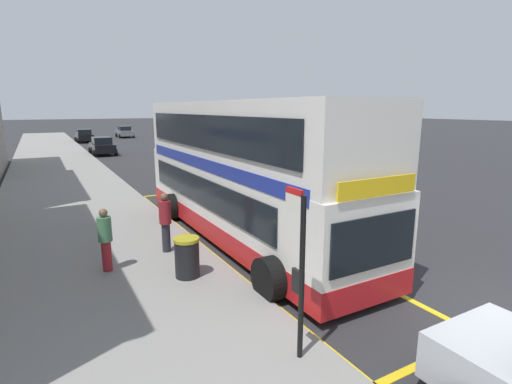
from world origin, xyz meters
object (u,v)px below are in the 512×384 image
(parked_car_grey_kerbside, at_px, (125,132))
(parked_car_black_behind, at_px, (84,136))
(bus_stop_sign, at_px, (299,262))
(pedestrian_waiting_near_sign, at_px, (105,238))
(pedestrian_further_back, at_px, (165,220))
(double_decker_bus, at_px, (241,176))
(litter_bin, at_px, (187,257))
(parked_car_black_far, at_px, (102,146))

(parked_car_grey_kerbside, relative_size, parked_car_black_behind, 1.00)
(bus_stop_sign, bearing_deg, pedestrian_waiting_near_sign, 113.18)
(parked_car_grey_kerbside, bearing_deg, pedestrian_further_back, 81.53)
(double_decker_bus, bearing_deg, litter_bin, -139.07)
(litter_bin, bearing_deg, bus_stop_sign, -81.70)
(bus_stop_sign, xyz_separation_m, parked_car_black_far, (1.63, 32.95, -0.99))
(parked_car_black_behind, bearing_deg, bus_stop_sign, -93.42)
(parked_car_grey_kerbside, relative_size, litter_bin, 4.24)
(pedestrian_further_back, bearing_deg, parked_car_black_behind, 87.06)
(parked_car_black_behind, bearing_deg, parked_car_grey_kerbside, 43.06)
(parked_car_grey_kerbside, xyz_separation_m, parked_car_black_behind, (-5.97, -5.86, 0.00))
(parked_car_black_behind, bearing_deg, pedestrian_waiting_near_sign, -96.61)
(double_decker_bus, bearing_deg, pedestrian_waiting_near_sign, -166.96)
(double_decker_bus, height_order, pedestrian_further_back, double_decker_bus)
(bus_stop_sign, bearing_deg, parked_car_black_behind, 88.02)
(parked_car_grey_kerbside, bearing_deg, bus_stop_sign, 83.07)
(bus_stop_sign, bearing_deg, pedestrian_further_back, 95.07)
(litter_bin, bearing_deg, parked_car_black_behind, 87.12)
(parked_car_black_far, distance_m, parked_car_black_behind, 15.03)
(pedestrian_further_back, height_order, litter_bin, pedestrian_further_back)
(double_decker_bus, distance_m, parked_car_black_behind, 41.80)
(parked_car_black_behind, distance_m, litter_bin, 44.18)
(bus_stop_sign, bearing_deg, parked_car_black_far, 87.18)
(parked_car_black_far, distance_m, litter_bin, 29.18)
(parked_car_grey_kerbside, xyz_separation_m, pedestrian_waiting_near_sign, (-9.84, -48.66, 0.22))
(double_decker_bus, relative_size, pedestrian_waiting_near_sign, 7.09)
(bus_stop_sign, distance_m, parked_car_grey_kerbside, 54.39)
(parked_car_grey_kerbside, relative_size, pedestrian_waiting_near_sign, 2.59)
(parked_car_black_behind, height_order, pedestrian_waiting_near_sign, pedestrian_waiting_near_sign)
(bus_stop_sign, height_order, parked_car_black_behind, bus_stop_sign)
(bus_stop_sign, bearing_deg, litter_bin, 98.30)
(bus_stop_sign, relative_size, parked_car_black_far, 0.67)
(double_decker_bus, height_order, pedestrian_waiting_near_sign, double_decker_bus)
(parked_car_grey_kerbside, bearing_deg, parked_car_black_behind, 45.63)
(double_decker_bus, xyz_separation_m, litter_bin, (-2.70, -2.34, -1.43))
(parked_car_black_behind, bearing_deg, parked_car_black_far, -91.56)
(bus_stop_sign, xyz_separation_m, parked_car_grey_kerbside, (7.62, 53.84, -0.99))
(double_decker_bus, bearing_deg, parked_car_black_far, 91.10)
(double_decker_bus, height_order, parked_car_black_far, double_decker_bus)
(parked_car_black_far, xyz_separation_m, pedestrian_further_back, (-2.14, -27.18, 0.28))
(double_decker_bus, xyz_separation_m, parked_car_grey_kerbside, (5.49, 47.65, -1.27))
(parked_car_grey_kerbside, relative_size, pedestrian_further_back, 2.44)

